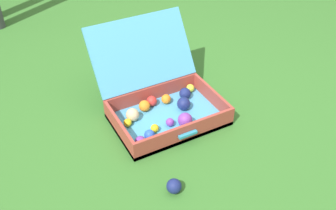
% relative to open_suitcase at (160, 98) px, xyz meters
% --- Properties ---
extents(ground_plane, '(16.00, 16.00, 0.00)m').
position_rel_open_suitcase_xyz_m(ground_plane, '(0.03, -0.14, -0.11)').
color(ground_plane, '#336B28').
extents(open_suitcase, '(0.63, 0.70, 0.48)m').
position_rel_open_suitcase_xyz_m(open_suitcase, '(0.00, 0.00, 0.00)').
color(open_suitcase, '#4799C6').
rests_on(open_suitcase, ground).
extents(stray_ball_on_grass, '(0.07, 0.07, 0.07)m').
position_rel_open_suitcase_xyz_m(stray_ball_on_grass, '(-0.22, -0.57, -0.07)').
color(stray_ball_on_grass, navy).
rests_on(stray_ball_on_grass, ground).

